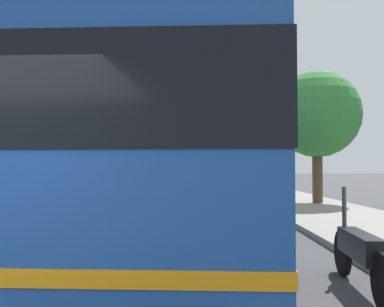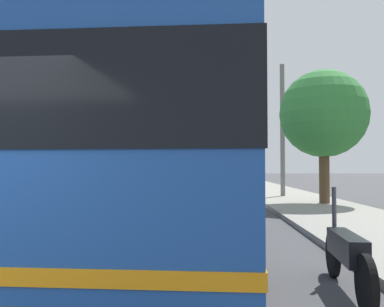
# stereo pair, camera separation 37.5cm
# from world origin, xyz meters

# --- Properties ---
(sidewalk_curb) EXTENTS (110.00, 3.60, 0.14)m
(sidewalk_curb) POSITION_xyz_m (10.00, -6.37, 0.07)
(sidewalk_curb) COLOR gray
(sidewalk_curb) RESTS_ON ground
(lane_divider_line) EXTENTS (110.00, 0.16, 0.01)m
(lane_divider_line) POSITION_xyz_m (10.00, 0.00, 0.00)
(lane_divider_line) COLOR silver
(lane_divider_line) RESTS_ON ground
(coach_bus) EXTENTS (11.62, 3.06, 3.24)m
(coach_bus) POSITION_xyz_m (6.84, -1.83, 1.84)
(coach_bus) COLOR #1E4C9E
(coach_bus) RESTS_ON ground
(motorcycle_by_tree) EXTENTS (2.21, 0.32, 1.27)m
(motorcycle_by_tree) POSITION_xyz_m (2.84, -4.10, 0.47)
(motorcycle_by_tree) COLOR black
(motorcycle_by_tree) RESTS_ON ground
(car_ahead_same_lane) EXTENTS (4.23, 2.04, 1.54)m
(car_ahead_same_lane) POSITION_xyz_m (31.40, -1.91, 0.73)
(car_ahead_same_lane) COLOR #2D7238
(car_ahead_same_lane) RESTS_ON ground
(car_side_street) EXTENTS (4.65, 2.03, 1.49)m
(car_side_street) POSITION_xyz_m (44.02, 1.97, 0.71)
(car_side_street) COLOR gold
(car_side_street) RESTS_ON ground
(car_far_distant) EXTENTS (4.12, 2.03, 1.56)m
(car_far_distant) POSITION_xyz_m (33.30, 1.93, 0.74)
(car_far_distant) COLOR black
(car_far_distant) RESTS_ON ground
(roadside_tree_mid_block) EXTENTS (3.45, 3.45, 5.40)m
(roadside_tree_mid_block) POSITION_xyz_m (14.20, -6.91, 3.65)
(roadside_tree_mid_block) COLOR brown
(roadside_tree_mid_block) RESTS_ON ground
(utility_pole) EXTENTS (0.23, 0.23, 6.70)m
(utility_pole) POSITION_xyz_m (18.48, -6.03, 3.35)
(utility_pole) COLOR slate
(utility_pole) RESTS_ON ground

